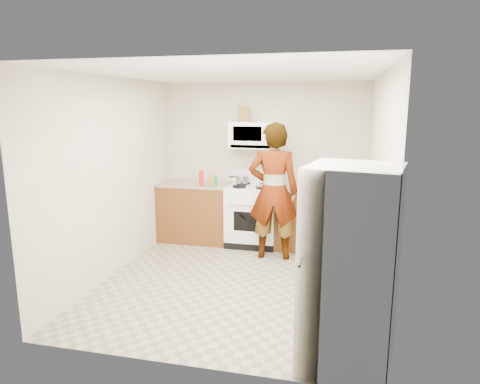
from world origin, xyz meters
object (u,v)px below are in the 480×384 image
(microwave, at_px, (255,135))
(person, at_px, (273,192))
(kettle, at_px, (306,181))
(saucepan, at_px, (242,179))
(gas_range, at_px, (253,214))
(fridge, at_px, (350,270))

(microwave, xyz_separation_m, person, (0.40, -0.64, -0.74))
(kettle, xyz_separation_m, saucepan, (-0.98, 0.03, -0.01))
(person, distance_m, kettle, 0.72)
(microwave, bearing_deg, saucepan, -176.29)
(gas_range, relative_size, person, 0.59)
(fridge, bearing_deg, microwave, 126.01)
(gas_range, height_order, person, person)
(gas_range, bearing_deg, saucepan, 149.00)
(gas_range, height_order, microwave, microwave)
(microwave, height_order, fridge, microwave)
(gas_range, relative_size, microwave, 1.49)
(fridge, distance_m, kettle, 3.12)
(saucepan, bearing_deg, kettle, -1.58)
(fridge, bearing_deg, person, 123.89)
(person, xyz_separation_m, kettle, (0.39, 0.60, 0.06))
(fridge, height_order, kettle, fridge)
(kettle, relative_size, saucepan, 0.85)
(gas_range, bearing_deg, fridge, -64.75)
(gas_range, xyz_separation_m, fridge, (1.40, -2.97, 0.36))
(microwave, height_order, kettle, microwave)
(gas_range, height_order, saucepan, gas_range)
(fridge, relative_size, kettle, 10.12)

